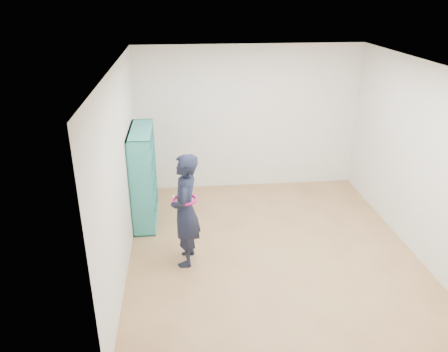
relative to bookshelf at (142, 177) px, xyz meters
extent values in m
plane|color=#8C613F|center=(1.85, -1.07, -0.74)|extent=(4.50, 4.50, 0.00)
plane|color=white|center=(1.85, -1.07, 1.86)|extent=(4.50, 4.50, 0.00)
cube|color=silver|center=(-0.15, -1.07, 0.56)|extent=(0.02, 4.50, 2.60)
cube|color=silver|center=(3.85, -1.07, 0.56)|extent=(0.02, 4.50, 2.60)
cube|color=silver|center=(1.85, 1.18, 0.56)|extent=(4.00, 0.02, 2.60)
cube|color=silver|center=(1.85, -3.32, 0.56)|extent=(4.00, 0.02, 2.60)
cube|color=teal|center=(0.03, -0.55, 0.02)|extent=(0.33, 0.02, 1.52)
cube|color=teal|center=(0.03, 0.57, 0.02)|extent=(0.33, 0.02, 1.52)
cube|color=teal|center=(0.03, 0.01, -0.73)|extent=(0.33, 1.14, 0.02)
cube|color=teal|center=(0.03, 0.01, 0.76)|extent=(0.33, 1.14, 0.02)
cube|color=teal|center=(-0.13, 0.01, 0.02)|extent=(0.02, 1.14, 1.52)
cube|color=teal|center=(0.03, -0.17, 0.02)|extent=(0.31, 0.02, 1.47)
cube|color=teal|center=(0.03, 0.19, 0.02)|extent=(0.31, 0.02, 1.47)
cube|color=teal|center=(0.03, 0.01, -0.35)|extent=(0.31, 1.09, 0.02)
cube|color=teal|center=(0.03, 0.01, 0.02)|extent=(0.31, 1.09, 0.02)
cube|color=teal|center=(0.03, 0.01, 0.38)|extent=(0.31, 1.09, 0.02)
cube|color=beige|center=(0.04, -0.36, -0.67)|extent=(0.21, 0.13, 0.08)
cube|color=black|center=(0.05, -0.41, -0.23)|extent=(0.17, 0.15, 0.23)
cube|color=maroon|center=(0.05, -0.41, 0.16)|extent=(0.17, 0.15, 0.27)
cube|color=silver|center=(0.04, -0.36, 0.43)|extent=(0.21, 0.13, 0.08)
cube|color=navy|center=(0.05, -0.05, -0.59)|extent=(0.17, 0.15, 0.24)
cube|color=brown|center=(0.05, -0.05, -0.20)|extent=(0.17, 0.15, 0.27)
cube|color=#BFB28C|center=(0.04, 0.00, 0.05)|extent=(0.21, 0.13, 0.05)
cube|color=#26594C|center=(0.05, -0.05, 0.54)|extent=(0.17, 0.15, 0.28)
cube|color=beige|center=(0.05, 0.32, -0.59)|extent=(0.17, 0.15, 0.23)
cube|color=black|center=(0.04, 0.37, -0.31)|extent=(0.21, 0.13, 0.05)
cube|color=maroon|center=(0.05, 0.32, 0.17)|extent=(0.17, 0.15, 0.28)
cube|color=silver|center=(0.05, 0.32, 0.50)|extent=(0.17, 0.15, 0.21)
imported|color=black|center=(0.65, -1.25, 0.04)|extent=(0.45, 0.61, 1.56)
torus|color=#AE0D6B|center=(0.65, -1.25, 0.20)|extent=(0.36, 0.36, 0.04)
cube|color=silver|center=(0.50, -1.15, 0.14)|extent=(0.02, 0.09, 0.14)
cube|color=black|center=(0.50, -1.15, 0.14)|extent=(0.02, 0.09, 0.13)
camera|label=1|loc=(0.63, -6.34, 2.72)|focal=35.00mm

